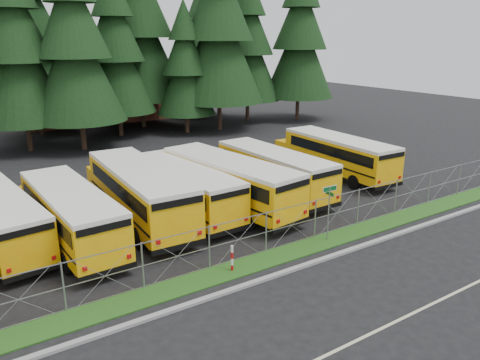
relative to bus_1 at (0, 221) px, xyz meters
name	(u,v)px	position (x,y,z in m)	size (l,w,h in m)	color
ground	(270,240)	(11.11, -6.36, -1.32)	(120.00, 120.00, 0.00)	black
curb	(312,263)	(11.11, -9.46, -1.26)	(50.00, 0.25, 0.12)	gray
grass_verge	(292,252)	(11.11, -8.06, -1.29)	(50.00, 1.40, 0.06)	#1F4E16
road_lane_line	(404,317)	(11.11, -14.36, -1.31)	(50.00, 0.12, 0.01)	beige
chainlink_fence	(283,227)	(11.11, -7.36, -0.32)	(44.00, 0.10, 2.00)	#93969B
brick_building	(114,92)	(17.11, 33.64, 1.68)	(22.00, 10.00, 6.00)	brown
bus_1	(0,221)	(0.00, 0.00, 0.00)	(2.38, 10.08, 2.64)	#F69907
bus_2	(69,215)	(2.85, -1.32, 0.08)	(2.52, 10.67, 2.80)	#F69907
bus_3	(138,194)	(6.66, -0.43, 0.21)	(2.75, 11.66, 3.06)	#F69907
bus_4	(183,189)	(9.26, -0.60, 0.06)	(2.48, 10.51, 2.76)	#F69907
bus_5	(225,183)	(11.61, -1.33, 0.18)	(2.70, 11.43, 3.00)	#F69907
bus_6	(270,172)	(15.37, -0.63, 0.08)	(2.52, 10.70, 2.80)	#F69907
bus_east	(335,156)	(21.66, 0.08, 0.11)	(2.57, 10.89, 2.85)	#F69907
street_sign	(329,202)	(13.38, -7.98, 0.71)	(0.84, 0.55, 2.81)	#93969B
striped_bollard	(232,259)	(7.80, -8.08, -0.72)	(0.11, 0.11, 1.20)	#B20C0C
conifer_3	(18,52)	(4.78, 20.15, 7.01)	(7.53, 7.53, 16.66)	black
conifer_4	(74,48)	(8.87, 18.14, 7.35)	(7.85, 7.85, 17.35)	black
conifer_5	(115,53)	(13.66, 22.15, 6.74)	(7.29, 7.29, 16.12)	black
conifer_6	(185,68)	(19.93, 19.82, 5.23)	(5.92, 5.92, 13.10)	black
conifer_7	(218,31)	(23.60, 19.39, 8.79)	(9.15, 9.15, 20.23)	black
conifer_8	(248,47)	(29.19, 22.35, 7.05)	(7.57, 7.57, 16.74)	black
conifer_9	(300,41)	(34.78, 19.91, 7.68)	(8.14, 8.14, 17.99)	black
conifer_11	(31,40)	(7.09, 26.78, 7.89)	(8.33, 8.33, 18.43)	black
conifer_12	(138,27)	(17.38, 25.33, 9.14)	(9.46, 9.46, 20.92)	black
conifer_13	(204,48)	(26.50, 27.59, 6.92)	(7.46, 7.46, 16.49)	black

